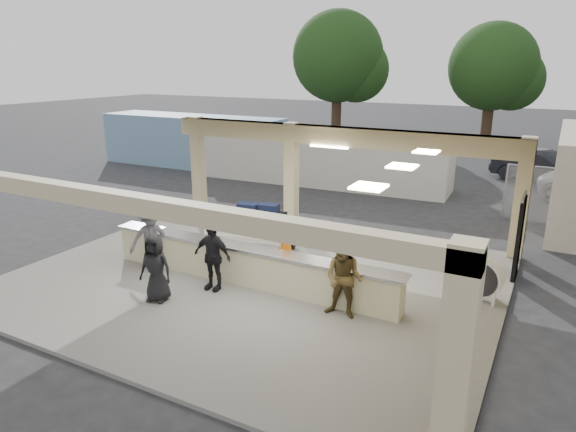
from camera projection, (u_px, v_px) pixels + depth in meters
The scene contains 15 objects.
ground at pixel (257, 280), 13.49m from camera, with size 120.00×120.00×0.00m, color #252527.
pavilion at pixel (277, 225), 13.57m from camera, with size 12.01×10.00×3.55m.
baggage_counter at pixel (247, 265), 12.90m from camera, with size 8.20×0.58×0.98m.
luggage_cart at pixel (253, 226), 15.03m from camera, with size 2.74×1.99×1.46m.
drum_fan at pixel (482, 278), 11.97m from camera, with size 0.98×0.54×1.03m.
baggage_handler at pixel (286, 246), 13.27m from camera, with size 0.60×0.33×1.63m, color orange.
passenger_a at pixel (344, 279), 11.08m from camera, with size 0.88×0.38×1.80m, color brown.
passenger_b at pixel (212, 256), 12.47m from camera, with size 1.01×0.37×1.72m, color black.
passenger_c at pixel (151, 239), 13.56m from camera, with size 1.16×0.41×1.80m, color #47474B.
passenger_d at pixel (156, 268), 11.89m from camera, with size 0.79×0.32×1.61m, color black.
car_dark at pixel (543, 167), 23.97m from camera, with size 1.62×4.58×1.53m, color black.
container_white at pixel (323, 157), 23.81m from camera, with size 11.57×2.31×2.51m, color silver.
container_blue at pixel (192, 141), 27.92m from camera, with size 10.43×2.50×2.71m, color #6685A3.
tree_left at pixel (343, 60), 35.74m from camera, with size 6.60×6.30×9.00m.
tree_mid at pixel (498, 70), 33.10m from camera, with size 6.00×5.60×8.00m.
Camera 1 is at (6.58, -10.58, 5.50)m, focal length 32.00 mm.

